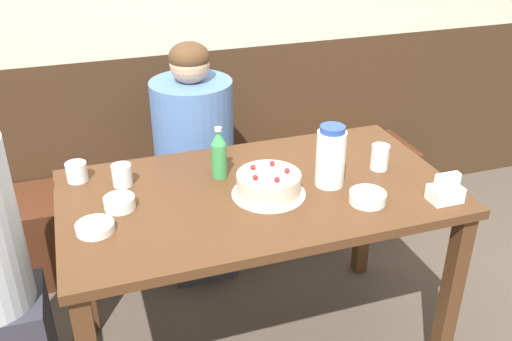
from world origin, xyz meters
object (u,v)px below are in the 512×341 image
Objects in this scene: water_pitcher at (331,157)px; bowl_soup_white at (120,203)px; soju_bottle at (219,154)px; bowl_side_dish at (368,197)px; person_teal_shirt at (195,166)px; napkin_holder at (446,191)px; birthday_cake at (269,184)px; bowl_rice_small at (95,227)px; glass_tumbler_short at (122,175)px; glass_shot_small at (77,172)px; bench_seat at (208,207)px; glass_water_tall at (380,157)px.

bowl_soup_white is at bearing 174.49° from water_pitcher.
bowl_soup_white is at bearing -163.52° from soju_bottle.
soju_bottle reaches higher than bowl_side_dish.
napkin_holder is at bearing 36.30° from person_teal_shirt.
birthday_cake is 0.23× the size of person_teal_shirt.
bowl_rice_small is (-1.17, 0.19, -0.02)m from napkin_holder.
soju_bottle reaches higher than napkin_holder.
water_pitcher reaches higher than birthday_cake.
water_pitcher is 2.87× the size of glass_tumbler_short.
bowl_side_dish is at bearing -66.05° from water_pitcher.
birthday_cake is 0.23m from soju_bottle.
soju_bottle is at bearing 16.48° from bowl_soup_white.
bowl_soup_white is at bearing 164.16° from bowl_side_dish.
napkin_holder is 0.27m from bowl_side_dish.
water_pitcher reaches higher than bowl_soup_white.
soju_bottle is (-0.13, 0.19, 0.05)m from birthday_cake.
bench_seat is at bearing 42.01° from glass_shot_small.
bench_seat is 1.23m from bowl_rice_small.
napkin_holder is 1.12× the size of glass_water_tall.
water_pitcher reaches higher than soju_bottle.
person_teal_shirt reaches higher than water_pitcher.
glass_shot_small is at bearing 166.28° from glass_water_tall.
bowl_soup_white is (-1.08, 0.31, -0.02)m from napkin_holder.
bowl_soup_white reaches higher than bench_seat.
bowl_soup_white is 0.15m from bowl_rice_small.
bench_seat is 1.02m from glass_shot_small.
person_teal_shirt reaches higher than bowl_soup_white.
birthday_cake is at bearing -173.47° from glass_water_tall.
soju_bottle is 0.17× the size of person_teal_shirt.
bowl_rice_small is at bearing -175.90° from birthday_cake.
bench_seat is 1.10m from bowl_soup_white.
napkin_holder is 1.12m from bowl_soup_white.
person_teal_shirt reaches higher than glass_water_tall.
bowl_side_dish is at bearing 26.34° from person_teal_shirt.
bowl_side_dish is at bearing -38.38° from soju_bottle.
soju_bottle is 2.58× the size of glass_shot_small.
bowl_rice_small is 0.37m from glass_shot_small.
soju_bottle reaches higher than glass_shot_small.
glass_tumbler_short reaches higher than glass_shot_small.
bowl_soup_white is 0.28m from glass_shot_small.
bowl_soup_white is 0.77m from person_teal_shirt.
soju_bottle is at bearing 124.53° from birthday_cake.
glass_shot_small is (-1.11, 0.27, -0.01)m from glass_water_tall.
birthday_cake is 1.14× the size of water_pitcher.
bowl_rice_small is at bearing -84.64° from glass_shot_small.
glass_water_tall is 0.08× the size of person_teal_shirt.
napkin_holder is (0.59, -1.11, 0.60)m from bench_seat.
glass_tumbler_short is at bearing 161.94° from water_pitcher.
bowl_side_dish is at bearing -7.19° from bowl_rice_small.
glass_water_tall is at bearing 42.41° from person_teal_shirt.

